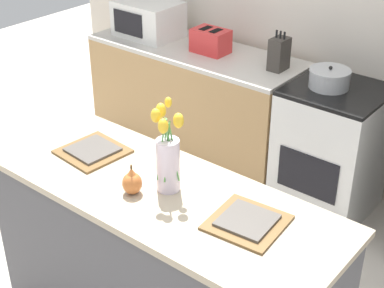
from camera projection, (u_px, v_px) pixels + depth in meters
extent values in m
cube|color=silver|center=(361.00, 2.00, 3.81)|extent=(5.20, 0.08, 2.70)
cube|color=#4C4C51|center=(160.00, 270.00, 2.90)|extent=(1.76, 0.62, 0.90)
cube|color=tan|center=(157.00, 191.00, 2.67)|extent=(1.80, 0.66, 0.03)
cube|color=tan|center=(195.00, 105.00, 4.57)|extent=(1.68, 0.60, 0.87)
cube|color=beige|center=(195.00, 50.00, 4.35)|extent=(1.68, 0.60, 0.03)
cube|color=silver|center=(330.00, 152.00, 3.93)|extent=(0.60, 0.60, 0.88)
cube|color=black|center=(338.00, 90.00, 3.71)|extent=(0.60, 0.60, 0.02)
cube|color=black|center=(307.00, 175.00, 3.74)|extent=(0.42, 0.01, 0.29)
cylinder|color=silver|center=(168.00, 165.00, 2.60)|extent=(0.11, 0.11, 0.25)
cylinder|color=#569E4C|center=(172.00, 151.00, 2.54)|extent=(0.09, 0.01, 0.28)
ellipsoid|color=yellow|center=(178.00, 121.00, 2.44)|extent=(0.05, 0.05, 0.07)
cylinder|color=#569E4C|center=(174.00, 150.00, 2.56)|extent=(0.04, 0.04, 0.27)
ellipsoid|color=yellow|center=(179.00, 119.00, 2.49)|extent=(0.04, 0.04, 0.05)
cylinder|color=#569E4C|center=(168.00, 144.00, 2.55)|extent=(0.09, 0.11, 0.31)
ellipsoid|color=yellow|center=(168.00, 102.00, 2.53)|extent=(0.03, 0.03, 0.05)
cylinder|color=#569E4C|center=(165.00, 146.00, 2.57)|extent=(0.04, 0.02, 0.29)
ellipsoid|color=yellow|center=(161.00, 110.00, 2.50)|extent=(0.05, 0.05, 0.07)
cylinder|color=#569E4C|center=(162.00, 149.00, 2.54)|extent=(0.03, 0.05, 0.30)
ellipsoid|color=yellow|center=(156.00, 115.00, 2.45)|extent=(0.04, 0.04, 0.06)
cylinder|color=#569E4C|center=(167.00, 152.00, 2.55)|extent=(0.05, 0.09, 0.26)
ellipsoid|color=yellow|center=(163.00, 126.00, 2.44)|extent=(0.05, 0.05, 0.07)
ellipsoid|color=#C66B33|center=(132.00, 183.00, 2.60)|extent=(0.09, 0.09, 0.10)
cone|color=#C66B33|center=(131.00, 172.00, 2.57)|extent=(0.05, 0.05, 0.04)
cylinder|color=brown|center=(131.00, 167.00, 2.56)|extent=(0.01, 0.01, 0.02)
cube|color=brown|center=(93.00, 151.00, 2.94)|extent=(0.32, 0.32, 0.01)
cube|color=#514C47|center=(93.00, 149.00, 2.93)|extent=(0.23, 0.23, 0.01)
cube|color=brown|center=(247.00, 222.00, 2.43)|extent=(0.32, 0.32, 0.01)
cube|color=#514C47|center=(247.00, 220.00, 2.42)|extent=(0.23, 0.23, 0.01)
cube|color=red|center=(211.00, 41.00, 4.24)|extent=(0.26, 0.18, 0.17)
cube|color=black|center=(206.00, 28.00, 4.22)|extent=(0.05, 0.11, 0.01)
cube|color=black|center=(216.00, 31.00, 4.17)|extent=(0.05, 0.11, 0.01)
cube|color=black|center=(195.00, 34.00, 4.30)|extent=(0.02, 0.02, 0.02)
cylinder|color=#B2B5B7|center=(329.00, 80.00, 3.70)|extent=(0.25, 0.25, 0.11)
cylinder|color=#B2B5B7|center=(330.00, 71.00, 3.67)|extent=(0.26, 0.26, 0.01)
sphere|color=black|center=(331.00, 68.00, 3.66)|extent=(0.02, 0.02, 0.02)
cube|color=white|center=(149.00, 19.00, 4.53)|extent=(0.48, 0.36, 0.27)
cube|color=black|center=(128.00, 23.00, 4.43)|extent=(0.29, 0.01, 0.18)
cube|color=#3D3833|center=(279.00, 54.00, 3.93)|extent=(0.10, 0.14, 0.22)
cylinder|color=black|center=(277.00, 34.00, 3.88)|extent=(0.01, 0.01, 0.05)
cylinder|color=black|center=(281.00, 35.00, 3.87)|extent=(0.01, 0.01, 0.05)
cylinder|color=black|center=(284.00, 36.00, 3.85)|extent=(0.01, 0.01, 0.05)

